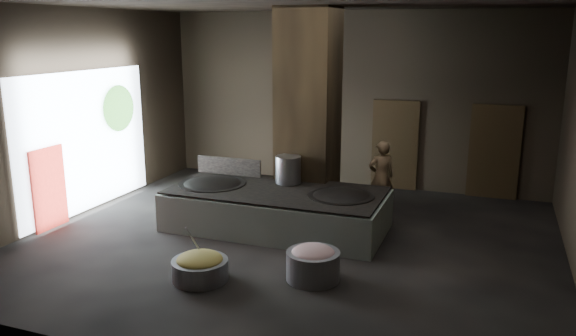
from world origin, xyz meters
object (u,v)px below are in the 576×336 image
at_px(stock_pot, 288,170).
at_px(veg_basin, 200,270).
at_px(hearth_platform, 277,210).
at_px(cook, 381,177).
at_px(wok_right, 341,199).
at_px(meat_basin, 313,266).
at_px(wok_left, 212,187).

relative_size(stock_pot, veg_basin, 0.62).
bearing_deg(hearth_platform, cook, 45.49).
height_order(wok_right, meat_basin, wok_right).
xyz_separation_m(wok_right, cook, (0.44, 1.78, 0.07)).
bearing_deg(hearth_platform, meat_basin, -55.01).
relative_size(wok_right, meat_basin, 1.47).
bearing_deg(wok_right, stock_pot, 158.96).
height_order(cook, veg_basin, cook).
height_order(wok_left, cook, cook).
relative_size(veg_basin, meat_basin, 1.05).
relative_size(hearth_platform, cook, 2.71).
xyz_separation_m(veg_basin, meat_basin, (1.74, 0.66, 0.07)).
bearing_deg(wok_left, wok_right, 2.05).
bearing_deg(meat_basin, cook, 85.56).
xyz_separation_m(wok_left, veg_basin, (1.20, -2.71, -0.58)).
distance_m(wok_left, stock_pot, 1.66).
bearing_deg(hearth_platform, wok_left, -178.21).
bearing_deg(cook, wok_left, -0.36).
height_order(hearth_platform, veg_basin, hearth_platform).
relative_size(stock_pot, cook, 0.35).
height_order(hearth_platform, cook, cook).
distance_m(hearth_platform, cook, 2.59).
distance_m(wok_right, cook, 1.83).
xyz_separation_m(stock_pot, cook, (1.74, 1.28, -0.31)).
bearing_deg(meat_basin, stock_pot, 118.36).
distance_m(wok_left, cook, 3.74).
bearing_deg(veg_basin, wok_left, 113.81).
xyz_separation_m(wok_right, meat_basin, (0.13, -2.15, -0.51)).
relative_size(hearth_platform, stock_pot, 7.67).
xyz_separation_m(wok_left, stock_pot, (1.50, 0.60, 0.38)).
relative_size(wok_right, stock_pot, 2.25).
xyz_separation_m(wok_left, cook, (3.24, 1.88, 0.07)).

